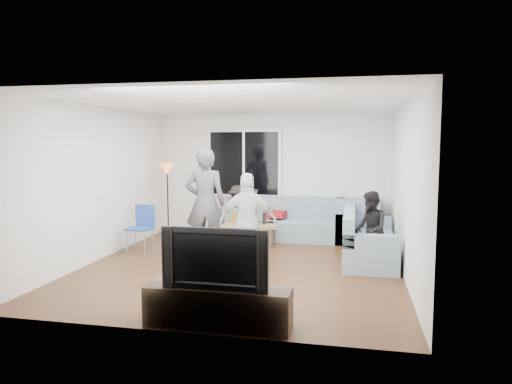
% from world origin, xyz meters
% --- Properties ---
extents(floor, '(5.00, 5.50, 0.04)m').
position_xyz_m(floor, '(0.00, 0.00, -0.02)').
color(floor, '#56351C').
rests_on(floor, ground).
extents(ceiling, '(5.00, 5.50, 0.04)m').
position_xyz_m(ceiling, '(0.00, 0.00, 2.62)').
color(ceiling, white).
rests_on(ceiling, ground).
extents(wall_back, '(5.00, 0.04, 2.60)m').
position_xyz_m(wall_back, '(0.00, 2.77, 1.30)').
color(wall_back, silver).
rests_on(wall_back, ground).
extents(wall_front, '(5.00, 0.04, 2.60)m').
position_xyz_m(wall_front, '(0.00, -2.77, 1.30)').
color(wall_front, silver).
rests_on(wall_front, ground).
extents(wall_left, '(0.04, 5.50, 2.60)m').
position_xyz_m(wall_left, '(-2.52, 0.00, 1.30)').
color(wall_left, silver).
rests_on(wall_left, ground).
extents(wall_right, '(0.04, 5.50, 2.60)m').
position_xyz_m(wall_right, '(2.52, 0.00, 1.30)').
color(wall_right, silver).
rests_on(wall_right, ground).
extents(window_frame, '(1.62, 0.06, 1.47)m').
position_xyz_m(window_frame, '(-0.60, 2.69, 1.55)').
color(window_frame, white).
rests_on(window_frame, wall_back).
extents(window_glass, '(1.50, 0.02, 1.35)m').
position_xyz_m(window_glass, '(-0.60, 2.65, 1.55)').
color(window_glass, black).
rests_on(window_glass, window_frame).
extents(window_mullion, '(0.05, 0.03, 1.35)m').
position_xyz_m(window_mullion, '(-0.60, 2.64, 1.55)').
color(window_mullion, white).
rests_on(window_mullion, window_frame).
extents(radiator, '(1.30, 0.12, 0.62)m').
position_xyz_m(radiator, '(-0.60, 2.65, 0.31)').
color(radiator, silver).
rests_on(radiator, floor).
extents(potted_plant, '(0.25, 0.23, 0.38)m').
position_xyz_m(potted_plant, '(-0.37, 2.62, 0.81)').
color(potted_plant, '#255E29').
rests_on(potted_plant, radiator).
extents(vase, '(0.18, 0.18, 0.16)m').
position_xyz_m(vase, '(-0.76, 2.62, 0.70)').
color(vase, white).
rests_on(vase, radiator).
extents(sofa_back_section, '(2.30, 0.85, 0.85)m').
position_xyz_m(sofa_back_section, '(0.41, 2.27, 0.42)').
color(sofa_back_section, slate).
rests_on(sofa_back_section, floor).
extents(sofa_right_section, '(2.00, 0.85, 0.85)m').
position_xyz_m(sofa_right_section, '(2.02, 0.79, 0.42)').
color(sofa_right_section, slate).
rests_on(sofa_right_section, floor).
extents(sofa_corner, '(0.85, 0.85, 0.85)m').
position_xyz_m(sofa_corner, '(1.83, 2.27, 0.42)').
color(sofa_corner, slate).
rests_on(sofa_corner, floor).
extents(cushion_yellow, '(0.39, 0.34, 0.14)m').
position_xyz_m(cushion_yellow, '(-0.49, 2.25, 0.51)').
color(cushion_yellow, gold).
rests_on(cushion_yellow, sofa_back_section).
extents(cushion_red, '(0.41, 0.37, 0.13)m').
position_xyz_m(cushion_red, '(0.18, 2.33, 0.51)').
color(cushion_red, maroon).
rests_on(cushion_red, sofa_back_section).
extents(coffee_table, '(1.23, 0.92, 0.40)m').
position_xyz_m(coffee_table, '(-0.28, 1.61, 0.20)').
color(coffee_table, '#A87B51').
rests_on(coffee_table, floor).
extents(pitcher, '(0.17, 0.17, 0.17)m').
position_xyz_m(pitcher, '(-0.27, 1.49, 0.49)').
color(pitcher, maroon).
rests_on(pitcher, coffee_table).
extents(side_chair, '(0.46, 0.46, 0.86)m').
position_xyz_m(side_chair, '(-2.05, 0.54, 0.43)').
color(side_chair, '#224796').
rests_on(side_chair, floor).
extents(floor_lamp, '(0.32, 0.32, 1.56)m').
position_xyz_m(floor_lamp, '(-2.05, 1.88, 0.78)').
color(floor_lamp, orange).
rests_on(floor_lamp, floor).
extents(player_left, '(0.76, 0.56, 1.91)m').
position_xyz_m(player_left, '(-0.75, 0.42, 0.95)').
color(player_left, '#444549').
rests_on(player_left, floor).
extents(player_right, '(0.95, 0.54, 1.53)m').
position_xyz_m(player_right, '(0.15, -0.25, 0.77)').
color(player_right, silver).
rests_on(player_right, floor).
extents(spectator_right, '(0.60, 0.70, 1.23)m').
position_xyz_m(spectator_right, '(2.02, 0.35, 0.62)').
color(spectator_right, black).
rests_on(spectator_right, floor).
extents(spectator_back, '(0.81, 0.62, 1.10)m').
position_xyz_m(spectator_back, '(-0.66, 2.30, 0.55)').
color(spectator_back, black).
rests_on(spectator_back, floor).
extents(tv_console, '(1.60, 0.40, 0.44)m').
position_xyz_m(tv_console, '(0.33, -2.50, 0.22)').
color(tv_console, '#37271B').
rests_on(tv_console, floor).
extents(television, '(1.16, 0.15, 0.67)m').
position_xyz_m(television, '(0.33, -2.50, 0.77)').
color(television, black).
rests_on(television, tv_console).
extents(bottle_b, '(0.08, 0.08, 0.27)m').
position_xyz_m(bottle_b, '(-0.44, 1.48, 0.53)').
color(bottle_b, green).
rests_on(bottle_b, coffee_table).
extents(bottle_e, '(0.07, 0.07, 0.23)m').
position_xyz_m(bottle_e, '(0.03, 1.69, 0.52)').
color(bottle_e, black).
rests_on(bottle_e, coffee_table).
extents(bottle_d, '(0.07, 0.07, 0.22)m').
position_xyz_m(bottle_d, '(-0.10, 1.58, 0.51)').
color(bottle_d, orange).
rests_on(bottle_d, coffee_table).
extents(bottle_c, '(0.07, 0.07, 0.21)m').
position_xyz_m(bottle_c, '(-0.25, 1.80, 0.50)').
color(bottle_c, black).
rests_on(bottle_c, coffee_table).
extents(bottle_a, '(0.07, 0.07, 0.20)m').
position_xyz_m(bottle_a, '(-0.57, 1.70, 0.50)').
color(bottle_a, orange).
rests_on(bottle_a, coffee_table).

